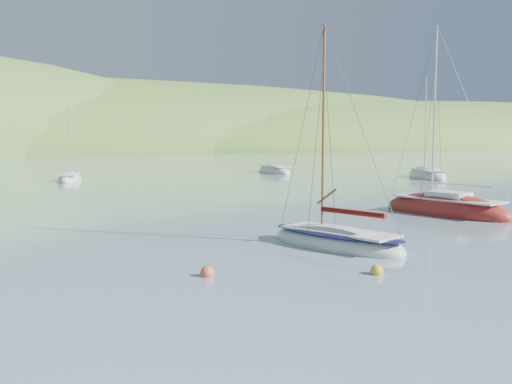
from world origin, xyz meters
name	(u,v)px	position (x,y,z in m)	size (l,w,h in m)	color
ground	(392,284)	(0.00, 0.00, 0.00)	(700.00, 700.00, 0.00)	slate
shoreline_hills	(19,150)	(-9.66, 172.42, 0.00)	(690.00, 135.00, 56.00)	#426E2A
daysailer_white	(337,242)	(1.61, 6.24, 0.23)	(4.93, 7.31, 10.55)	silver
sloop_red	(446,211)	(13.23, 12.37, 0.23)	(5.23, 9.07, 12.71)	maroon
distant_sloop_a	(70,180)	(-6.09, 47.90, 0.16)	(3.66, 6.75, 9.14)	silver
distant_sloop_b	(274,171)	(19.24, 50.74, 0.18)	(2.72, 7.66, 10.92)	silver
distant_sloop_d	(427,176)	(31.55, 36.12, 0.20)	(5.77, 9.14, 12.31)	silver
mooring_buoys	(342,253)	(0.87, 4.58, 0.12)	(19.09, 10.55, 0.50)	gold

